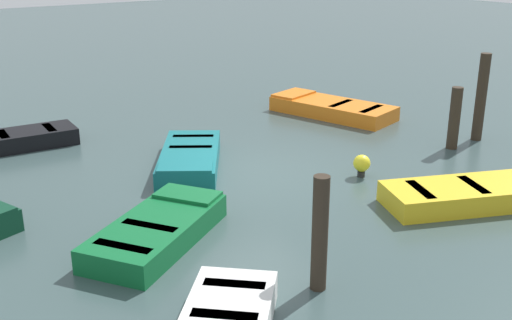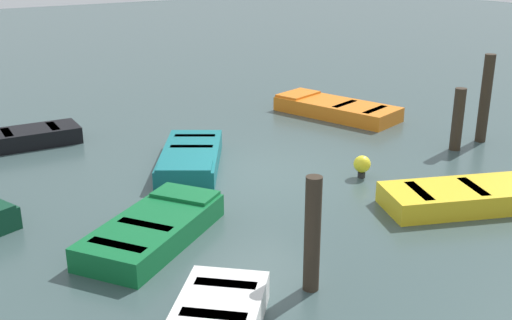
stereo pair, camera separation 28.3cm
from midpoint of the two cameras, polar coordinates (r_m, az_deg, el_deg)
name	(u,v)px [view 1 (the left image)]	position (r m, az deg, el deg)	size (l,w,h in m)	color
ground_plane	(256,176)	(13.08, -0.62, -1.45)	(80.00, 80.00, 0.00)	#384C4C
rowboat_yellow	(488,192)	(12.41, 20.09, -2.81)	(4.09, 2.58, 0.46)	gold
rowboat_green	(158,230)	(10.33, -9.88, -6.37)	(3.02, 2.58, 0.46)	#0F602D
rowboat_orange	(332,108)	(17.78, 6.56, 4.82)	(2.30, 3.76, 0.46)	orange
rowboat_teal	(190,158)	(13.57, -6.72, 0.17)	(2.65, 3.15, 0.46)	#14666B
mooring_piling_mid_left	(481,97)	(16.12, 19.63, 5.48)	(0.26, 0.26, 2.17)	#33281E
mooring_piling_center	(320,234)	(8.62, 4.98, -6.84)	(0.23, 0.23, 1.71)	#33281E
mooring_piling_far_left	(455,118)	(15.31, 17.39, 3.71)	(0.26, 0.26, 1.49)	#33281E
marker_buoy	(362,164)	(13.09, 9.15, -0.36)	(0.36, 0.36, 0.48)	#262626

